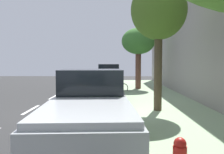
% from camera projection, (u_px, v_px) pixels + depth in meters
% --- Properties ---
extents(ground, '(55.22, 55.22, 0.00)m').
position_uv_depth(ground, '(86.00, 113.00, 10.53)').
color(ground, '#2C2C2C').
extents(sidewalk, '(3.54, 34.51, 0.14)m').
position_uv_depth(sidewalk, '(172.00, 111.00, 10.49)').
color(sidewalk, '#97B088').
rests_on(sidewalk, ground).
extents(curb_edge, '(0.16, 34.51, 0.14)m').
position_uv_depth(curb_edge, '(128.00, 111.00, 10.51)').
color(curb_edge, gray).
rests_on(curb_edge, ground).
extents(lane_stripe_centre, '(0.14, 31.60, 0.01)m').
position_uv_depth(lane_stripe_centre, '(12.00, 121.00, 9.10)').
color(lane_stripe_centre, white).
rests_on(lane_stripe_centre, ground).
extents(lane_stripe_bike_edge, '(0.12, 34.51, 0.01)m').
position_uv_depth(lane_stripe_bike_edge, '(94.00, 113.00, 10.53)').
color(lane_stripe_bike_edge, white).
rests_on(lane_stripe_bike_edge, ground).
extents(building_facade, '(0.50, 34.51, 6.76)m').
position_uv_depth(building_facade, '(221.00, 33.00, 10.27)').
color(building_facade, gray).
rests_on(building_facade, ground).
extents(parked_pickup_silver_second, '(2.23, 5.39, 1.95)m').
position_uv_depth(parked_pickup_silver_second, '(90.00, 112.00, 6.24)').
color(parked_pickup_silver_second, '#B7BABF').
rests_on(parked_pickup_silver_second, ground).
extents(parked_sedan_green_mid, '(1.90, 4.43, 1.52)m').
position_uv_depth(parked_sedan_green_mid, '(103.00, 89.00, 12.93)').
color(parked_sedan_green_mid, '#1E512D').
rests_on(parked_sedan_green_mid, ground).
extents(parked_suv_dark_blue_far, '(2.21, 4.82, 1.99)m').
position_uv_depth(parked_suv_dark_blue_far, '(108.00, 75.00, 21.50)').
color(parked_suv_dark_blue_far, navy).
rests_on(parked_suv_dark_blue_far, ground).
extents(bicycle_at_curb, '(1.69, 0.46, 0.72)m').
position_uv_depth(bicycle_at_curb, '(116.00, 88.00, 17.29)').
color(bicycle_at_curb, black).
rests_on(bicycle_at_curb, ground).
extents(cyclist_with_backpack, '(0.44, 0.62, 1.61)m').
position_uv_depth(cyclist_with_backpack, '(120.00, 80.00, 16.80)').
color(cyclist_with_backpack, '#C6B284').
rests_on(cyclist_with_backpack, ground).
extents(street_tree_far_end, '(2.29, 2.29, 5.36)m').
position_uv_depth(street_tree_far_end, '(159.00, 12.00, 10.11)').
color(street_tree_far_end, '#483C29').
rests_on(street_tree_far_end, sidewalk).
extents(street_tree_corner, '(2.54, 2.54, 4.60)m').
position_uv_depth(street_tree_corner, '(138.00, 42.00, 18.64)').
color(street_tree_corner, brown).
rests_on(street_tree_corner, sidewalk).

